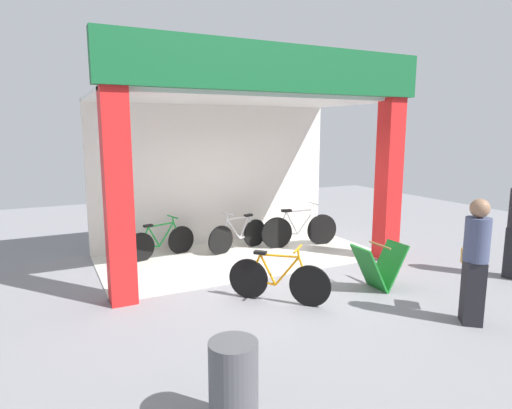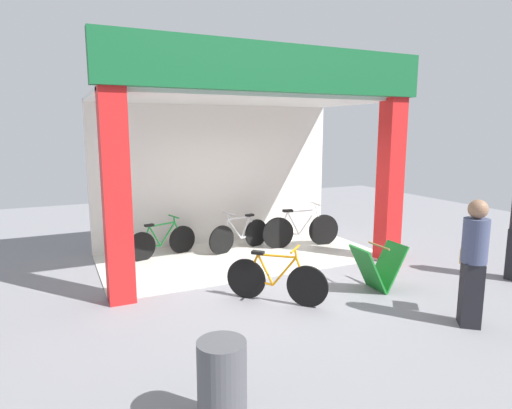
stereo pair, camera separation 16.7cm
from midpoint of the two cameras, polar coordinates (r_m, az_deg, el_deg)
The scene contains 9 objects.
ground_plane at distance 7.55m, azimuth 2.79°, elevation -9.41°, with size 18.64×18.64×0.00m, color gray.
shop_facade at distance 8.39m, azimuth -1.54°, elevation 6.65°, with size 5.52×2.94×3.77m.
bicycle_inside_0 at distance 8.74m, azimuth -11.58°, elevation -4.75°, with size 1.41×0.45×0.80m.
bicycle_inside_1 at distance 9.35m, azimuth 6.39°, elevation -3.29°, with size 1.70×0.47×0.94m.
bicycle_inside_2 at distance 9.04m, azimuth -1.61°, elevation -3.97°, with size 1.46×0.51×0.83m.
bicycle_parked_0 at distance 6.40m, azimuth 3.33°, elevation -9.79°, with size 1.09×1.12×0.84m.
sandwich_board_sign at distance 7.14m, azimuth 16.22°, elevation -7.88°, with size 0.79×0.51×0.73m.
pedestrian_0 at distance 6.21m, azimuth 27.12°, elevation -6.63°, with size 0.56×0.60×1.63m.
trash_bin at distance 3.92m, azimuth -3.13°, elevation -22.46°, with size 0.41×0.41×0.77m, color #4C4C51.
Camera 2 is at (-3.28, -6.33, 2.47)m, focal length 30.72 mm.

